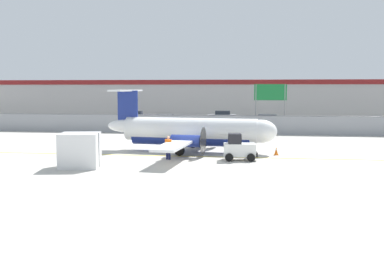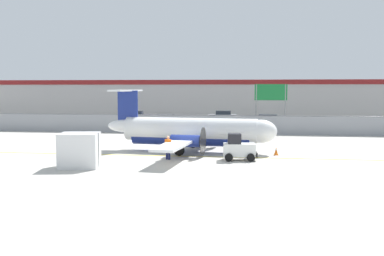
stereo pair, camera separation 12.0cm
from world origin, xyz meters
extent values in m
plane|color=#BCB7AD|center=(0.00, 0.00, 0.00)|extent=(140.00, 140.00, 0.00)
cube|color=yellow|center=(0.00, 2.00, 0.00)|extent=(84.00, 0.20, 0.01)
cube|color=gray|center=(0.00, 18.00, 1.00)|extent=(98.00, 0.04, 2.00)
cylinder|color=slate|center=(0.00, 18.00, 2.05)|extent=(98.00, 0.10, 0.10)
cube|color=#38383A|center=(0.00, 29.50, 0.06)|extent=(98.00, 17.00, 0.12)
cube|color=#BCB7B2|center=(0.00, 48.00, 3.25)|extent=(91.00, 8.00, 6.50)
cube|color=maroon|center=(0.00, 44.00, 6.10)|extent=(91.00, 0.20, 0.80)
cylinder|color=white|center=(-0.31, 4.39, 1.75)|extent=(10.70, 3.02, 1.90)
ellipsoid|color=white|center=(5.21, 3.79, 1.75)|extent=(2.62, 2.06, 1.80)
ellipsoid|color=white|center=(-5.83, 4.98, 1.95)|extent=(3.07, 1.36, 1.05)
cylinder|color=navy|center=(-0.31, 4.39, 1.23)|extent=(9.58, 2.49, 1.48)
cube|color=white|center=(-0.21, 4.38, 1.18)|extent=(3.30, 16.08, 0.18)
cylinder|color=navy|center=(0.26, 6.94, 1.18)|extent=(2.28, 1.13, 0.90)
cone|color=black|center=(1.41, 6.82, 1.18)|extent=(0.49, 0.49, 0.44)
cylinder|color=#262626|center=(1.56, 6.80, 1.18)|extent=(0.26, 2.09, 2.10)
cylinder|color=navy|center=(-0.29, 1.77, 1.18)|extent=(2.28, 1.13, 0.90)
cone|color=black|center=(0.85, 1.65, 1.18)|extent=(0.49, 0.49, 0.44)
cylinder|color=#262626|center=(1.00, 1.63, 1.18)|extent=(0.26, 2.09, 2.10)
cube|color=navy|center=(-5.56, 4.95, 3.30)|extent=(1.71, 0.36, 3.10)
cube|color=white|center=(-5.70, 4.97, 4.85)|extent=(1.61, 4.89, 0.14)
cylinder|color=#59595B|center=(3.39, 3.99, 0.79)|extent=(0.15, 0.15, 0.97)
cylinder|color=black|center=(3.39, 3.99, 0.30)|extent=(0.62, 0.28, 0.60)
cylinder|color=#59595B|center=(-0.37, 6.62, 0.83)|extent=(0.15, 0.15, 0.90)
cylinder|color=black|center=(-0.37, 6.62, 0.38)|extent=(0.78, 0.30, 0.76)
cylinder|color=#59595B|center=(-0.85, 2.22, 0.83)|extent=(0.15, 0.15, 0.90)
cylinder|color=black|center=(-0.85, 2.22, 0.38)|extent=(0.78, 0.30, 0.76)
cube|color=silver|center=(3.64, 0.81, 0.73)|extent=(2.29, 1.29, 0.90)
cube|color=black|center=(3.29, 0.78, 1.53)|extent=(0.98, 1.08, 0.70)
cube|color=black|center=(4.79, 0.91, 0.43)|extent=(0.26, 1.11, 0.30)
cylinder|color=black|center=(4.34, 1.48, 0.28)|extent=(0.57, 0.23, 0.56)
cylinder|color=black|center=(4.44, 0.28, 0.28)|extent=(0.57, 0.23, 0.56)
cylinder|color=black|center=(2.84, 1.34, 0.28)|extent=(0.57, 0.23, 0.56)
cylinder|color=black|center=(2.95, 0.15, 0.28)|extent=(0.57, 0.23, 0.56)
cylinder|color=#191E4C|center=(-1.45, 0.45, 0.42)|extent=(0.21, 0.21, 0.85)
cylinder|color=#191E4C|center=(-1.27, 0.37, 0.42)|extent=(0.21, 0.21, 0.85)
cylinder|color=orange|center=(-1.36, 0.41, 1.15)|extent=(0.45, 0.45, 0.60)
cylinder|color=orange|center=(-1.56, 0.50, 1.18)|extent=(0.13, 0.13, 0.55)
cylinder|color=orange|center=(-1.16, 0.32, 1.18)|extent=(0.13, 0.13, 0.55)
sphere|color=tan|center=(-1.36, 0.41, 1.59)|extent=(0.22, 0.22, 0.22)
cube|color=silver|center=(-6.40, -3.26, 1.10)|extent=(2.70, 2.37, 2.20)
cube|color=#333338|center=(-6.40, -3.26, 1.10)|extent=(2.42, 0.48, 2.20)
cube|color=orange|center=(2.82, 3.15, 0.02)|extent=(0.36, 0.36, 0.04)
cone|color=orange|center=(2.82, 3.15, 0.34)|extent=(0.28, 0.28, 0.60)
cylinder|color=white|center=(2.82, 3.15, 0.42)|extent=(0.17, 0.17, 0.08)
cube|color=orange|center=(6.36, 3.50, 0.02)|extent=(0.36, 0.36, 0.04)
cone|color=orange|center=(6.36, 3.50, 0.34)|extent=(0.28, 0.28, 0.60)
cylinder|color=white|center=(6.36, 3.50, 0.42)|extent=(0.17, 0.17, 0.08)
cube|color=navy|center=(-12.62, 32.71, 0.74)|extent=(4.30, 1.96, 0.80)
cube|color=#262D38|center=(-12.47, 32.71, 1.42)|extent=(2.29, 1.70, 0.56)
cylinder|color=black|center=(-13.96, 31.72, 0.42)|extent=(0.61, 0.24, 0.60)
cylinder|color=black|center=(-14.07, 33.51, 0.42)|extent=(0.61, 0.24, 0.60)
cylinder|color=black|center=(-11.16, 31.90, 0.42)|extent=(0.61, 0.24, 0.60)
cylinder|color=black|center=(-11.28, 33.69, 0.42)|extent=(0.61, 0.24, 0.60)
cube|color=black|center=(-6.62, 24.95, 0.74)|extent=(4.32, 2.01, 0.80)
cube|color=#262D38|center=(-6.47, 24.93, 1.42)|extent=(2.31, 1.72, 0.56)
cylinder|color=black|center=(-8.09, 24.15, 0.42)|extent=(0.61, 0.24, 0.60)
cylinder|color=black|center=(-7.95, 25.95, 0.42)|extent=(0.61, 0.24, 0.60)
cylinder|color=black|center=(-5.30, 23.94, 0.42)|extent=(0.61, 0.24, 0.60)
cylinder|color=black|center=(-5.16, 25.74, 0.42)|extent=(0.61, 0.24, 0.60)
cube|color=gray|center=(0.35, 35.02, 0.74)|extent=(4.26, 1.84, 0.80)
cube|color=#262D38|center=(0.50, 35.02, 1.42)|extent=(2.25, 1.63, 0.56)
cylinder|color=black|center=(-1.02, 34.07, 0.42)|extent=(0.61, 0.22, 0.60)
cylinder|color=black|center=(-1.08, 35.87, 0.42)|extent=(0.61, 0.22, 0.60)
cylinder|color=black|center=(1.78, 34.16, 0.42)|extent=(0.61, 0.22, 0.60)
cylinder|color=black|center=(1.72, 35.96, 0.42)|extent=(0.61, 0.22, 0.60)
cube|color=#19662D|center=(6.58, 26.56, 0.74)|extent=(4.39, 2.24, 0.80)
cube|color=#262D38|center=(6.73, 26.54, 1.42)|extent=(2.39, 1.84, 0.56)
cylinder|color=black|center=(5.08, 25.85, 0.42)|extent=(0.62, 0.28, 0.60)
cylinder|color=black|center=(5.32, 27.63, 0.42)|extent=(0.62, 0.28, 0.60)
cylinder|color=black|center=(7.85, 25.48, 0.42)|extent=(0.62, 0.28, 0.60)
cylinder|color=black|center=(8.09, 27.26, 0.42)|extent=(0.62, 0.28, 0.60)
cube|color=slate|center=(14.33, 24.03, 0.74)|extent=(4.29, 1.94, 0.80)
cube|color=#262D38|center=(14.48, 24.04, 1.42)|extent=(2.28, 1.68, 0.56)
cylinder|color=black|center=(12.98, 23.05, 0.42)|extent=(0.61, 0.23, 0.60)
cylinder|color=black|center=(12.88, 24.85, 0.42)|extent=(0.61, 0.23, 0.60)
cylinder|color=black|center=(15.78, 23.21, 0.42)|extent=(0.61, 0.23, 0.60)
cylinder|color=black|center=(15.67, 25.01, 0.42)|extent=(0.61, 0.23, 0.60)
cylinder|color=slate|center=(5.09, 19.55, 2.75)|extent=(0.14, 0.14, 5.50)
cylinder|color=slate|center=(8.29, 19.55, 2.75)|extent=(0.14, 0.14, 5.50)
cube|color=#14662D|center=(6.69, 19.55, 4.60)|extent=(3.60, 0.10, 1.80)
camera|label=1|loc=(4.14, -29.03, 5.02)|focal=40.00mm
camera|label=2|loc=(4.26, -29.02, 5.02)|focal=40.00mm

